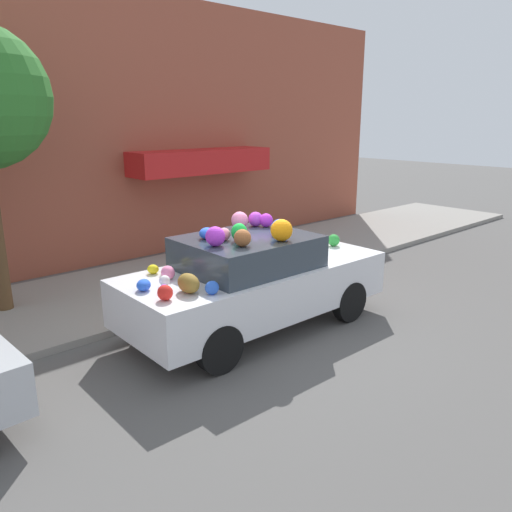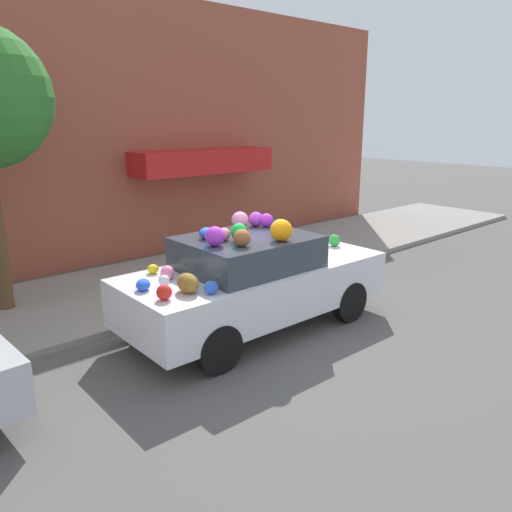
# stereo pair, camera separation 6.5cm
# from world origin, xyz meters

# --- Properties ---
(ground_plane) EXTENTS (60.00, 60.00, 0.00)m
(ground_plane) POSITION_xyz_m (0.00, 0.00, 0.00)
(ground_plane) COLOR #565451
(sidewalk_curb) EXTENTS (24.00, 3.20, 0.11)m
(sidewalk_curb) POSITION_xyz_m (0.00, 2.70, 0.06)
(sidewalk_curb) COLOR gray
(sidewalk_curb) RESTS_ON ground
(building_facade) EXTENTS (18.00, 1.20, 5.80)m
(building_facade) POSITION_xyz_m (0.12, 4.92, 2.86)
(building_facade) COLOR #9E4C38
(building_facade) RESTS_ON ground
(fire_hydrant) EXTENTS (0.20, 0.20, 0.70)m
(fire_hydrant) POSITION_xyz_m (0.62, 1.66, 0.46)
(fire_hydrant) COLOR gold
(fire_hydrant) RESTS_ON sidewalk_curb
(art_car) EXTENTS (4.23, 1.80, 1.80)m
(art_car) POSITION_xyz_m (-0.05, -0.07, 0.79)
(art_car) COLOR silver
(art_car) RESTS_ON ground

